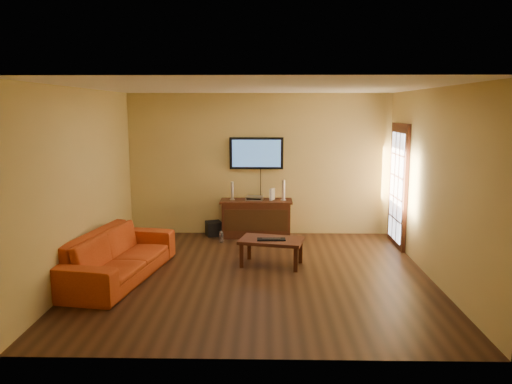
{
  "coord_description": "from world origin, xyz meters",
  "views": [
    {
      "loc": [
        0.14,
        -7.01,
        2.4
      ],
      "look_at": [
        -0.03,
        0.8,
        1.1
      ],
      "focal_mm": 35.0,
      "sensor_mm": 36.0,
      "label": 1
    }
  ],
  "objects_px": {
    "television": "(256,153)",
    "av_receiver": "(255,198)",
    "speaker_left": "(232,192)",
    "subwoofer": "(214,228)",
    "speaker_right": "(283,191)",
    "media_console": "(256,218)",
    "coffee_table": "(271,243)",
    "sofa": "(118,248)",
    "keyboard": "(271,239)",
    "bottle": "(221,237)",
    "game_console": "(272,194)"
  },
  "relations": [
    {
      "from": "game_console",
      "to": "keyboard",
      "type": "bearing_deg",
      "value": -66.73
    },
    {
      "from": "speaker_left",
      "to": "subwoofer",
      "type": "distance_m",
      "value": 0.82
    },
    {
      "from": "television",
      "to": "speaker_right",
      "type": "bearing_deg",
      "value": -24.74
    },
    {
      "from": "television",
      "to": "coffee_table",
      "type": "bearing_deg",
      "value": -82.18
    },
    {
      "from": "coffee_table",
      "to": "game_console",
      "type": "height_order",
      "value": "game_console"
    },
    {
      "from": "television",
      "to": "bottle",
      "type": "distance_m",
      "value": 1.72
    },
    {
      "from": "television",
      "to": "coffee_table",
      "type": "xyz_separation_m",
      "value": [
        0.27,
        -1.99,
        -1.21
      ]
    },
    {
      "from": "coffee_table",
      "to": "bottle",
      "type": "height_order",
      "value": "coffee_table"
    },
    {
      "from": "coffee_table",
      "to": "speaker_right",
      "type": "relative_size",
      "value": 2.76
    },
    {
      "from": "av_receiver",
      "to": "keyboard",
      "type": "height_order",
      "value": "av_receiver"
    },
    {
      "from": "game_console",
      "to": "coffee_table",
      "type": "bearing_deg",
      "value": -66.63
    },
    {
      "from": "speaker_right",
      "to": "keyboard",
      "type": "bearing_deg",
      "value": -97.66
    },
    {
      "from": "keyboard",
      "to": "speaker_right",
      "type": "bearing_deg",
      "value": 82.34
    },
    {
      "from": "game_console",
      "to": "bottle",
      "type": "relative_size",
      "value": 1.01
    },
    {
      "from": "speaker_right",
      "to": "bottle",
      "type": "xyz_separation_m",
      "value": [
        -1.14,
        -0.41,
        -0.78
      ]
    },
    {
      "from": "av_receiver",
      "to": "game_console",
      "type": "relative_size",
      "value": 1.42
    },
    {
      "from": "sofa",
      "to": "speaker_right",
      "type": "relative_size",
      "value": 5.95
    },
    {
      "from": "coffee_table",
      "to": "sofa",
      "type": "relative_size",
      "value": 0.46
    },
    {
      "from": "television",
      "to": "bottle",
      "type": "height_order",
      "value": "television"
    },
    {
      "from": "sofa",
      "to": "game_console",
      "type": "xyz_separation_m",
      "value": [
        2.23,
        2.4,
        0.37
      ]
    },
    {
      "from": "media_console",
      "to": "coffee_table",
      "type": "distance_m",
      "value": 1.79
    },
    {
      "from": "media_console",
      "to": "subwoofer",
      "type": "relative_size",
      "value": 4.92
    },
    {
      "from": "speaker_right",
      "to": "game_console",
      "type": "relative_size",
      "value": 1.73
    },
    {
      "from": "speaker_right",
      "to": "bottle",
      "type": "height_order",
      "value": "speaker_right"
    },
    {
      "from": "television",
      "to": "av_receiver",
      "type": "xyz_separation_m",
      "value": [
        -0.03,
        -0.21,
        -0.83
      ]
    },
    {
      "from": "sofa",
      "to": "media_console",
      "type": "bearing_deg",
      "value": -29.44
    },
    {
      "from": "media_console",
      "to": "television",
      "type": "bearing_deg",
      "value": 90.0
    },
    {
      "from": "coffee_table",
      "to": "bottle",
      "type": "bearing_deg",
      "value": 123.83
    },
    {
      "from": "subwoofer",
      "to": "bottle",
      "type": "bearing_deg",
      "value": -88.92
    },
    {
      "from": "speaker_left",
      "to": "game_console",
      "type": "bearing_deg",
      "value": -0.37
    },
    {
      "from": "sofa",
      "to": "av_receiver",
      "type": "xyz_separation_m",
      "value": [
        1.9,
        2.4,
        0.3
      ]
    },
    {
      "from": "sofa",
      "to": "bottle",
      "type": "relative_size",
      "value": 10.42
    },
    {
      "from": "speaker_right",
      "to": "game_console",
      "type": "distance_m",
      "value": 0.22
    },
    {
      "from": "keyboard",
      "to": "coffee_table",
      "type": "bearing_deg",
      "value": 86.17
    },
    {
      "from": "speaker_left",
      "to": "television",
      "type": "bearing_deg",
      "value": 24.29
    },
    {
      "from": "sofa",
      "to": "speaker_left",
      "type": "relative_size",
      "value": 6.61
    },
    {
      "from": "game_console",
      "to": "sofa",
      "type": "bearing_deg",
      "value": -108.65
    },
    {
      "from": "subwoofer",
      "to": "coffee_table",
      "type": "bearing_deg",
      "value": -79.55
    },
    {
      "from": "sofa",
      "to": "subwoofer",
      "type": "relative_size",
      "value": 8.34
    },
    {
      "from": "speaker_right",
      "to": "media_console",
      "type": "bearing_deg",
      "value": 177.84
    },
    {
      "from": "av_receiver",
      "to": "coffee_table",
      "type": "bearing_deg",
      "value": -72.5
    },
    {
      "from": "media_console",
      "to": "game_console",
      "type": "bearing_deg",
      "value": 1.39
    },
    {
      "from": "media_console",
      "to": "av_receiver",
      "type": "xyz_separation_m",
      "value": [
        -0.03,
        0.01,
        0.39
      ]
    },
    {
      "from": "media_console",
      "to": "game_console",
      "type": "relative_size",
      "value": 6.06
    },
    {
      "from": "television",
      "to": "keyboard",
      "type": "xyz_separation_m",
      "value": [
        0.27,
        -2.04,
        -1.14
      ]
    },
    {
      "from": "media_console",
      "to": "sofa",
      "type": "height_order",
      "value": "sofa"
    },
    {
      "from": "media_console",
      "to": "coffee_table",
      "type": "height_order",
      "value": "media_console"
    },
    {
      "from": "television",
      "to": "coffee_table",
      "type": "relative_size",
      "value": 0.96
    },
    {
      "from": "av_receiver",
      "to": "bottle",
      "type": "distance_m",
      "value": 0.98
    },
    {
      "from": "media_console",
      "to": "speaker_right",
      "type": "bearing_deg",
      "value": -2.16
    }
  ]
}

